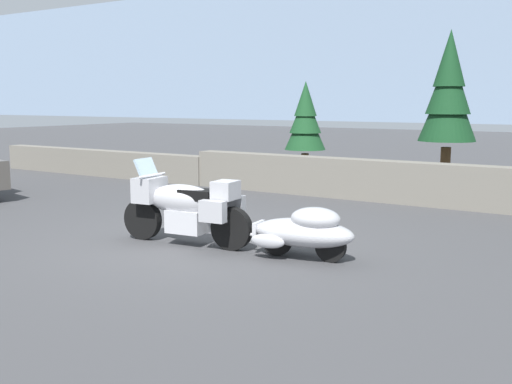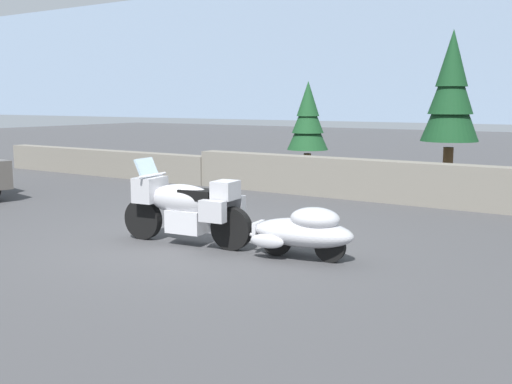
{
  "view_description": "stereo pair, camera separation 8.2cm",
  "coord_description": "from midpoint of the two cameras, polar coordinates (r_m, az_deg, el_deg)",
  "views": [
    {
      "loc": [
        5.91,
        -7.44,
        2.23
      ],
      "look_at": [
        0.92,
        0.34,
        0.85
      ],
      "focal_mm": 42.59,
      "sensor_mm": 36.0,
      "label": 1
    },
    {
      "loc": [
        5.98,
        -7.39,
        2.23
      ],
      "look_at": [
        0.92,
        0.34,
        0.85
      ],
      "focal_mm": 42.59,
      "sensor_mm": 36.0,
      "label": 2
    }
  ],
  "objects": [
    {
      "name": "touring_motorcycle",
      "position": [
        9.55,
        -6.94,
        -1.26
      ],
      "size": [
        2.31,
        0.89,
        1.33
      ],
      "color": "black",
      "rests_on": "ground"
    },
    {
      "name": "car_shaped_trailer",
      "position": [
        8.67,
        4.27,
        -3.64
      ],
      "size": [
        2.23,
        0.88,
        0.76
      ],
      "color": "black",
      "rests_on": "ground"
    },
    {
      "name": "pine_tree_far_right",
      "position": [
        16.85,
        4.52,
        6.82
      ],
      "size": [
        1.13,
        1.13,
        2.78
      ],
      "color": "brown",
      "rests_on": "ground"
    },
    {
      "name": "pine_tree_secondary",
      "position": [
        15.39,
        17.49,
        8.96
      ],
      "size": [
        1.37,
        1.37,
        3.92
      ],
      "color": "brown",
      "rests_on": "ground"
    },
    {
      "name": "ground_plane",
      "position": [
        9.76,
        -5.89,
        -4.75
      ],
      "size": [
        80.0,
        80.0,
        0.0
      ],
      "primitive_type": "plane",
      "color": "#424244"
    },
    {
      "name": "stone_guard_wall",
      "position": [
        14.06,
        9.59,
        1.03
      ],
      "size": [
        24.0,
        0.56,
        0.92
      ],
      "color": "slate",
      "rests_on": "ground"
    }
  ]
}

